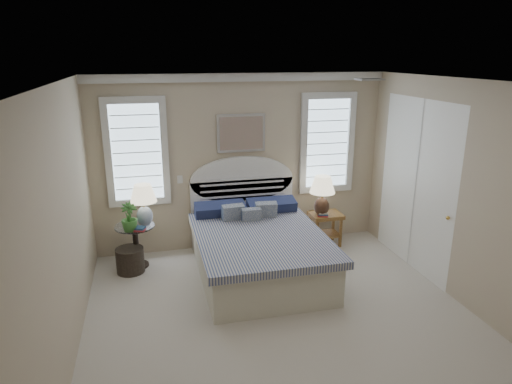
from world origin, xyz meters
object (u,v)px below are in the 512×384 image
at_px(floor_pot, 130,260).
at_px(side_table_left, 136,242).
at_px(nightstand_right, 325,222).
at_px(lamp_right, 322,191).
at_px(bed, 257,247).
at_px(lamp_left, 144,200).

bearing_deg(floor_pot, side_table_left, 60.27).
height_order(nightstand_right, lamp_right, lamp_right).
distance_m(side_table_left, nightstand_right, 2.95).
bearing_deg(nightstand_right, floor_pot, -175.11).
relative_size(bed, side_table_left, 3.61).
relative_size(nightstand_right, floor_pot, 1.36).
distance_m(side_table_left, floor_pot, 0.28).
bearing_deg(side_table_left, bed, -19.74).
height_order(side_table_left, lamp_right, lamp_right).
bearing_deg(nightstand_right, side_table_left, -178.06).
height_order(bed, lamp_right, bed).
height_order(bed, floor_pot, bed).
xyz_separation_m(floor_pot, lamp_right, (2.94, 0.20, 0.74)).
xyz_separation_m(nightstand_right, lamp_right, (-0.10, -0.06, 0.54)).
bearing_deg(floor_pot, nightstand_right, 4.89).
bearing_deg(lamp_right, lamp_left, -178.91).
xyz_separation_m(side_table_left, lamp_right, (2.85, 0.04, 0.54)).
bearing_deg(lamp_left, floor_pot, -147.87).
bearing_deg(lamp_right, floor_pot, -176.03).
distance_m(nightstand_right, floor_pot, 3.06).
height_order(nightstand_right, floor_pot, nightstand_right).
distance_m(bed, side_table_left, 1.75).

